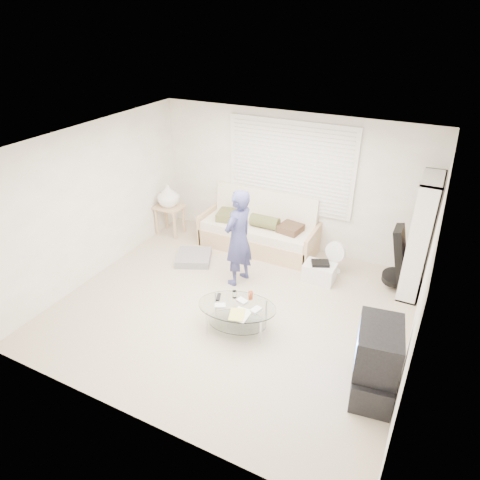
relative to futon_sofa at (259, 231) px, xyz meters
The scene contains 13 objects.
ground 1.95m from the futon_sofa, 77.56° to the right, with size 5.00×5.00×0.00m, color tan.
room_shell 1.94m from the futon_sofa, 73.50° to the right, with size 5.02×4.52×2.51m.
window_blinds 1.31m from the futon_sofa, 38.11° to the left, with size 2.32×0.08×1.62m.
futon_sofa is the anchor object (origin of this frame).
grey_floor_pillow 1.32m from the futon_sofa, 130.21° to the right, with size 0.59×0.59×0.13m, color gray.
side_table 1.88m from the futon_sofa, behind, with size 0.53×0.43×1.05m.
bookshelf 2.81m from the futon_sofa, ahead, with size 0.30×0.81×1.92m.
guitar_case 2.55m from the futon_sofa, ahead, with size 0.41×0.40×1.07m.
floor_fan 1.52m from the futon_sofa, ahead, with size 0.37×0.24×0.59m.
storage_bin 1.49m from the futon_sofa, 23.18° to the right, with size 0.51×0.36×0.36m.
tv_unit 3.65m from the futon_sofa, 44.37° to the right, with size 0.57×0.91×0.93m.
coffee_table 2.39m from the futon_sofa, 73.02° to the right, with size 1.22×0.92×0.53m.
standing_person 1.30m from the futon_sofa, 82.02° to the right, with size 0.59×0.39×1.62m, color navy.
Camera 1 is at (2.43, -4.61, 4.01)m, focal length 32.00 mm.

